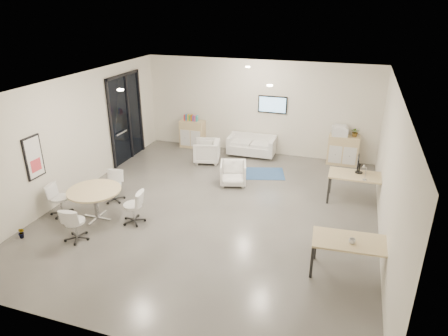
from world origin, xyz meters
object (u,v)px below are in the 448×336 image
sideboard_left (193,134)px  loveseat (252,146)px  round_table (94,193)px  desk_rear (358,178)px  desk_front (352,244)px  sideboard_right (343,150)px  armchair_left (207,150)px  armchair_right (233,172)px

sideboard_left → loveseat: sideboard_left is taller
round_table → desk_rear: bearing=25.8°
desk_rear → desk_front: size_ratio=0.98×
sideboard_right → loveseat: 3.03m
desk_rear → sideboard_left: bearing=154.7°
sideboard_left → sideboard_right: size_ratio=1.02×
sideboard_left → round_table: (-0.25, -5.58, 0.21)m
sideboard_right → armchair_left: size_ratio=1.17×
desk_rear → loveseat: bearing=143.9°
sideboard_left → round_table: size_ratio=0.77×
armchair_right → desk_front: bearing=-60.5°
sideboard_right → desk_rear: bearing=-79.4°
desk_rear → round_table: bearing=-154.8°
sideboard_right → desk_front: sideboard_right is taller
loveseat → round_table: (-2.52, -5.43, 0.37)m
armchair_right → round_table: bearing=-147.8°
desk_rear → desk_front: (-0.05, -3.26, -0.01)m
loveseat → sideboard_right: bearing=1.9°
sideboard_left → armchair_left: 1.59m
desk_rear → round_table: size_ratio=1.18×
sideboard_right → loveseat: bearing=-177.2°
desk_rear → desk_front: 3.26m
sideboard_left → desk_rear: (5.79, -2.66, 0.21)m
loveseat → desk_front: 6.74m
desk_rear → sideboard_right: bearing=100.0°
sideboard_left → armchair_right: sideboard_left is taller
loveseat → armchair_left: armchair_left is taller
loveseat → desk_front: size_ratio=1.05×
sideboard_right → desk_front: (0.44, -5.91, 0.22)m
round_table → desk_front: bearing=-3.2°
loveseat → desk_front: desk_front is taller
armchair_left → round_table: size_ratio=0.64×
armchair_right → round_table: (-2.61, -2.95, 0.32)m
loveseat → armchair_right: armchair_right is taller
armchair_left → armchair_right: 1.95m
sideboard_left → loveseat: 2.29m
armchair_left → desk_front: 6.67m
loveseat → sideboard_left: bearing=175.3°
sideboard_right → armchair_right: (-2.94, -2.63, -0.11)m
sideboard_left → desk_rear: sideboard_left is taller
armchair_left → sideboard_left: bearing=-153.9°
armchair_right → sideboard_left: bearing=115.5°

